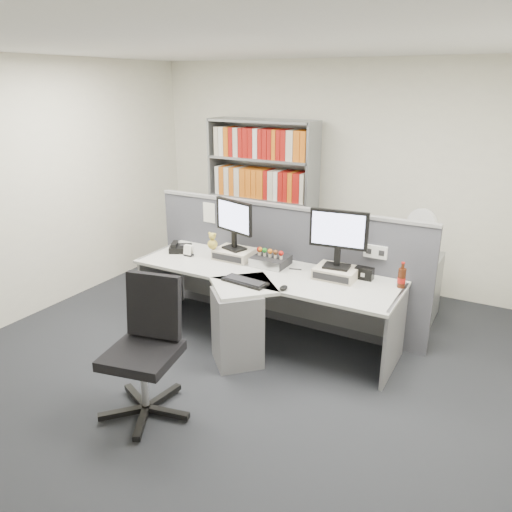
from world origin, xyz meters
The scene contains 21 objects.
ground centered at (0.00, 0.00, 0.00)m, with size 5.50×5.50×0.00m, color #2C2E34.
room_shell centered at (0.00, 0.00, 1.79)m, with size 5.04×5.54×2.72m.
partition centered at (0.00, 1.25, 0.65)m, with size 3.00×0.08×1.27m.
desk centered at (0.00, 0.60, 0.46)m, with size 2.60×1.20×0.72m.
monitor_riser_left centered at (-0.44, 0.98, 0.77)m, with size 0.38×0.31×0.10m.
monitor_riser_right centered at (0.66, 0.98, 0.77)m, with size 0.38×0.31×0.10m.
monitor_left centered at (-0.43, 0.98, 1.12)m, with size 0.49×0.22×0.51m.
monitor_right centered at (0.66, 0.98, 1.14)m, with size 0.53×0.19×0.54m.
desktop_pc centered at (-0.02, 0.98, 0.76)m, with size 0.34×0.30×0.09m.
figurines centered at (-0.04, 0.97, 0.86)m, with size 0.29×0.05×0.09m.
keyboard centered at (-0.01, 0.46, 0.73)m, with size 0.44×0.21×0.03m.
mouse centered at (0.37, 0.48, 0.74)m, with size 0.06×0.10×0.04m, color black.
desk_phone centered at (-1.06, 0.89, 0.76)m, with size 0.30×0.29×0.10m.
desk_calendar centered at (-0.89, 0.82, 0.77)m, with size 0.10×0.07×0.12m.
plush_toy centered at (-0.63, 0.87, 0.90)m, with size 0.10×0.10×0.18m.
speaker centered at (0.90, 1.07, 0.78)m, with size 0.17×0.09×0.11m, color black.
cola_bottle centered at (1.25, 1.04, 0.81)m, with size 0.07×0.07×0.23m.
shelving_unit centered at (-0.90, 2.44, 0.98)m, with size 1.41×0.40×2.00m.
filing_cabinet centered at (1.20, 1.99, 0.35)m, with size 0.45×0.61×0.70m.
desk_fan centered at (1.20, 1.99, 1.03)m, with size 0.31×0.18×0.52m.
office_chair centered at (-0.24, -0.62, 0.56)m, with size 0.70×0.69×1.05m.
Camera 1 is at (2.09, -3.12, 2.43)m, focal length 34.90 mm.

